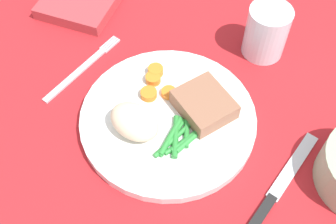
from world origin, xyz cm
name	(u,v)px	position (x,y,z in cm)	size (l,w,h in cm)	color
dining_table	(183,117)	(0.00, 0.00, 1.00)	(120.00, 90.00, 2.00)	red
dinner_plate	(168,119)	(-0.80, -2.61, 2.80)	(25.46, 25.46, 1.60)	white
meat_portion	(204,104)	(2.63, 1.40, 4.92)	(7.81, 6.82, 2.64)	#936047
mashed_potatoes	(134,122)	(-3.10, -7.19, 5.56)	(7.42, 5.21, 3.93)	beige
carrot_slices	(156,83)	(-5.71, 0.73, 4.15)	(6.36, 6.43, 1.22)	orange
green_beans	(182,136)	(2.91, -4.38, 3.98)	(5.31, 9.21, 0.87)	#2D8C38
fork	(82,68)	(-17.84, -2.86, 2.20)	(1.44, 16.60, 0.40)	silver
knife	(276,192)	(17.21, -2.89, 2.20)	(1.70, 20.50, 0.64)	black
water_glass	(266,34)	(2.93, 18.08, 5.72)	(6.74, 6.74, 8.55)	silver
napkin	(79,4)	(-28.21, 7.15, 3.05)	(12.49, 10.64, 2.10)	#B2383D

